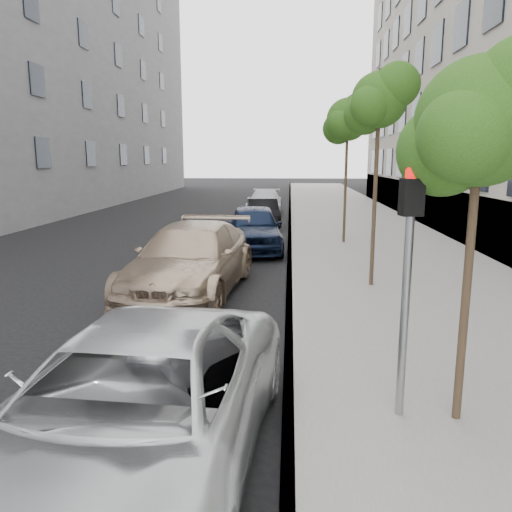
# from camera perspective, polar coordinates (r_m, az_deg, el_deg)

# --- Properties ---
(ground) EXTENTS (160.00, 160.00, 0.00)m
(ground) POSITION_cam_1_polar(r_m,az_deg,el_deg) (5.41, -10.34, -25.60)
(ground) COLOR black
(ground) RESTS_ON ground
(sidewalk) EXTENTS (6.40, 72.00, 0.14)m
(sidewalk) POSITION_cam_1_polar(r_m,az_deg,el_deg) (28.54, 10.20, 4.57)
(sidewalk) COLOR gray
(sidewalk) RESTS_ON ground
(curb) EXTENTS (0.15, 72.00, 0.14)m
(curb) POSITION_cam_1_polar(r_m,az_deg,el_deg) (28.37, 3.90, 4.68)
(curb) COLOR #9E9B93
(curb) RESTS_ON ground
(tree_near) EXTENTS (1.73, 1.53, 4.32)m
(tree_near) POSITION_cam_1_polar(r_m,az_deg,el_deg) (6.07, 24.52, 13.80)
(tree_near) COLOR #38281C
(tree_near) RESTS_ON sidewalk
(tree_mid) EXTENTS (1.65, 1.45, 5.23)m
(tree_mid) POSITION_cam_1_polar(r_m,az_deg,el_deg) (12.44, 14.03, 16.88)
(tree_mid) COLOR #38281C
(tree_mid) RESTS_ON sidewalk
(tree_far) EXTENTS (1.83, 1.63, 5.37)m
(tree_far) POSITION_cam_1_polar(r_m,az_deg,el_deg) (18.86, 10.52, 15.09)
(tree_far) COLOR #38281C
(tree_far) RESTS_ON sidewalk
(signal_pole) EXTENTS (0.27, 0.22, 2.98)m
(signal_pole) POSITION_cam_1_polar(r_m,az_deg,el_deg) (6.03, 16.94, -0.95)
(signal_pole) COLOR #939699
(signal_pole) RESTS_ON sidewalk
(minivan) EXTENTS (2.88, 5.62, 1.52)m
(minivan) POSITION_cam_1_polar(r_m,az_deg,el_deg) (5.32, -13.82, -16.77)
(minivan) COLOR silver
(minivan) RESTS_ON ground
(suv) EXTENTS (2.82, 5.92, 1.66)m
(suv) POSITION_cam_1_polar(r_m,az_deg,el_deg) (12.06, -7.48, -0.42)
(suv) COLOR tan
(suv) RESTS_ON ground
(sedan_blue) EXTENTS (2.34, 4.89, 1.61)m
(sedan_blue) POSITION_cam_1_polar(r_m,az_deg,el_deg) (17.70, -0.24, 3.25)
(sedan_blue) COLOR black
(sedan_blue) RESTS_ON ground
(sedan_black) EXTENTS (1.87, 4.12, 1.31)m
(sedan_black) POSITION_cam_1_polar(r_m,az_deg,el_deg) (24.11, 0.81, 4.98)
(sedan_black) COLOR black
(sedan_black) RESTS_ON ground
(sedan_rear) EXTENTS (1.98, 4.85, 1.41)m
(sedan_rear) POSITION_cam_1_polar(r_m,az_deg,el_deg) (29.49, 1.00, 6.19)
(sedan_rear) COLOR #B2B4BB
(sedan_rear) RESTS_ON ground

